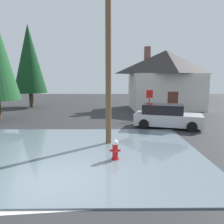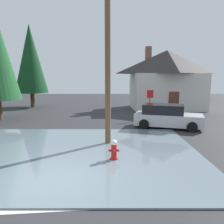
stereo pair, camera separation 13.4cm
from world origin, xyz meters
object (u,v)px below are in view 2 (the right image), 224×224
(parked_car, at_px, (168,117))
(pine_tree_short_left, at_px, (31,59))
(fire_hydrant, at_px, (115,150))
(utility_pole, at_px, (109,56))
(stop_sign_far, at_px, (151,98))
(house, at_px, (167,79))

(parked_car, xyz_separation_m, pine_tree_short_left, (-12.75, 10.61, 4.62))
(fire_hydrant, relative_size, pine_tree_short_left, 0.09)
(utility_pole, bearing_deg, pine_tree_short_left, 121.69)
(utility_pole, height_order, stop_sign_far, utility_pole)
(fire_hydrant, distance_m, house, 16.63)
(fire_hydrant, relative_size, utility_pole, 0.10)
(parked_car, bearing_deg, utility_pole, -135.81)
(house, bearing_deg, pine_tree_short_left, 175.01)
(utility_pole, height_order, parked_car, utility_pole)
(utility_pole, relative_size, pine_tree_short_left, 0.91)
(fire_hydrant, relative_size, stop_sign_far, 0.36)
(parked_car, height_order, pine_tree_short_left, pine_tree_short_left)
(utility_pole, distance_m, house, 14.43)
(utility_pole, relative_size, parked_car, 1.78)
(pine_tree_short_left, bearing_deg, fire_hydrant, -61.22)
(stop_sign_far, bearing_deg, parked_car, -78.52)
(parked_car, distance_m, pine_tree_short_left, 17.22)
(stop_sign_far, height_order, house, house)
(pine_tree_short_left, bearing_deg, utility_pole, -58.31)
(fire_hydrant, xyz_separation_m, parked_car, (3.59, 6.05, 0.32))
(house, relative_size, pine_tree_short_left, 0.88)
(stop_sign_far, xyz_separation_m, parked_car, (0.63, -3.10, -0.94))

